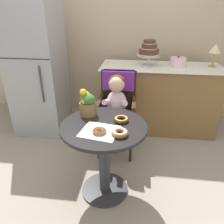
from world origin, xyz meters
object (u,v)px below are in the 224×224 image
Objects in this scene: flower_vase at (88,103)px; refrigerator at (37,70)px; round_layer_cake at (178,62)px; cafe_table at (104,146)px; tiered_cake_stand at (149,50)px; wicker_chair at (118,100)px; table_lamp at (215,49)px; donut_front at (120,133)px; donut_side at (99,131)px; seated_child at (116,102)px; donut_mid at (121,119)px.

refrigerator is (-0.88, 0.93, 0.02)m from flower_vase.
round_layer_cake is at bearing 7.69° from refrigerator.
tiered_cake_stand reaches higher than cafe_table.
wicker_chair is 0.64m from flower_vase.
table_lamp reaches higher than cafe_table.
round_layer_cake is at bearing 6.56° from tiered_cake_stand.
table_lamp is (1.04, 1.50, 0.37)m from donut_front.
table_lamp is (1.20, 1.49, 0.38)m from donut_side.
cafe_table is 1.60m from round_layer_cake.
table_lamp is (1.15, 0.77, 0.44)m from seated_child.
tiered_cake_stand is 0.81m from table_lamp.
table_lamp is at bearing 6.57° from refrigerator.
table_lamp is at bearing 48.86° from cafe_table.
flower_vase is 0.14× the size of refrigerator.
refrigerator is at bearing 165.62° from wicker_chair.
wicker_chair is 0.56× the size of refrigerator.
refrigerator is at bearing 139.43° from donut_mid.
round_layer_cake is (0.38, 0.04, -0.14)m from tiered_cake_stand.
donut_front is 0.46× the size of table_lamp.
table_lamp is at bearing 41.17° from flower_vase.
flower_vase is at bearing -106.35° from wicker_chair.
cafe_table is 0.27m from donut_side.
seated_child is 0.72m from donut_side.
donut_side is 1.95m from table_lamp.
table_lamp is at bearing 31.90° from wicker_chair.
cafe_table is 2.21× the size of tiered_cake_stand.
tiered_cake_stand is at bearing 62.71° from wicker_chair.
refrigerator is (-1.05, 1.10, 0.34)m from cafe_table.
seated_child is at bearing 63.32° from flower_vase.
refrigerator reaches higher than wicker_chair.
seated_child is 0.49m from flower_vase.
flower_vase is at bearing -46.50° from refrigerator.
tiered_cake_stand reaches higher than table_lamp.
seated_child is 0.74m from donut_front.
cafe_table is at bearing -89.30° from wicker_chair.
seated_child is 1.08m from round_layer_cake.
donut_side is at bearing -128.83° from table_lamp.
donut_front reaches higher than cafe_table.
seated_child reaches higher than wicker_chair.
table_lamp is (1.05, 1.27, 0.38)m from donut_mid.
seated_child is (-0.00, -0.16, 0.04)m from wicker_chair.
table_lamp is (1.36, 1.19, 0.29)m from flower_vase.
wicker_chair is at bearing 69.92° from flower_vase.
round_layer_cake is 0.12× the size of refrigerator.
donut_front is (0.15, -0.14, 0.24)m from cafe_table.
seated_child reaches higher than donut_front.
round_layer_cake reaches higher than donut_front.
table_lamp reaches higher than donut_side.
donut_front reaches higher than donut_mid.
tiered_cake_stand reaches higher than wicker_chair.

